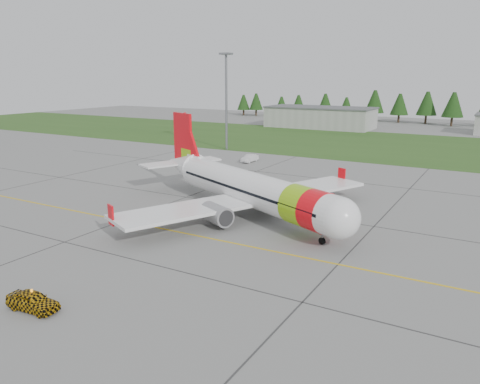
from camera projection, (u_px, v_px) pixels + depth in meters
The scene contains 9 objects.
ground at pixel (189, 274), 38.43m from camera, with size 320.00×320.00×0.00m, color gray.
aircraft at pixel (249, 189), 53.97m from camera, with size 33.59×31.86×10.78m.
follow_me_car at pixel (31, 283), 32.02m from camera, with size 1.61×1.36×4.00m, color #D1990B.
service_van at pixel (250, 150), 87.34m from camera, with size 1.52×1.44×4.36m, color silver.
grass_strip at pixel (400, 146), 107.33m from camera, with size 320.00×50.00×0.03m, color #30561E.
taxi_guideline at pixel (238, 244), 45.14m from camera, with size 120.00×0.25×0.02m, color gold.
hangar_west at pixel (320, 118), 144.67m from camera, with size 32.00×14.00×6.00m, color #A8A8A3.
floodlight_mast at pixel (226, 103), 100.24m from camera, with size 0.50×0.50×20.00m, color slate.
treeline at pixel (437, 109), 153.18m from camera, with size 160.00×8.00×10.00m, color #1C3F14, non-canonical shape.
Camera 1 is at (21.42, -28.78, 15.87)m, focal length 35.00 mm.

